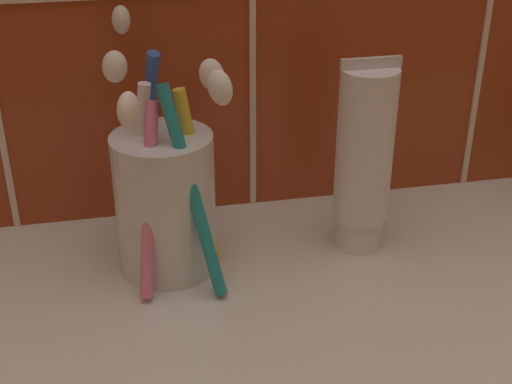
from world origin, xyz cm
name	(u,v)px	position (x,y,z in cm)	size (l,w,h in cm)	color
sink_counter	(265,312)	(0.00, 0.00, 1.00)	(79.63, 29.57, 2.00)	silver
toothbrush_cup	(165,196)	(-6.12, 5.91, 7.86)	(8.57, 15.08, 18.26)	silver
toothpaste_tube	(364,157)	(8.80, 5.93, 9.55)	(4.47, 4.26, 15.21)	white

